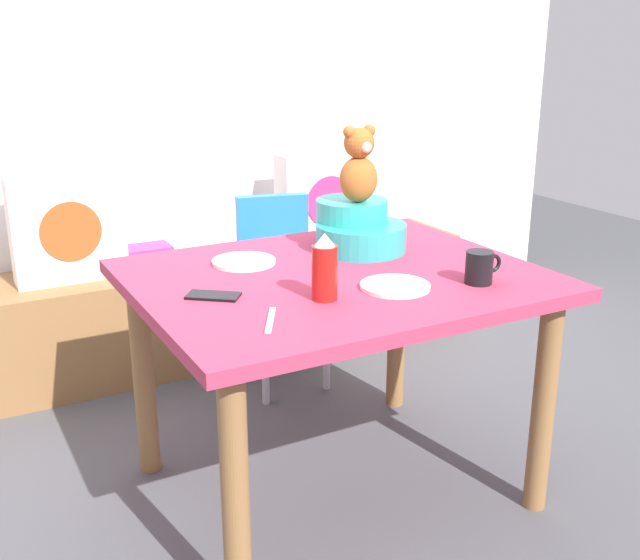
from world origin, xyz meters
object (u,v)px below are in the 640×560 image
dinner_plate_near (395,286)px  dinner_plate_far (244,262)px  pillow_floral_right (322,199)px  highchair (280,266)px  dining_table (336,306)px  book_stack (147,257)px  coffee_mug (480,267)px  pillow_floral_left (67,228)px  ketchup_bottle (325,269)px  infant_seat_teal (358,228)px  cell_phone (213,296)px  teddy_bear (359,166)px

dinner_plate_near → dinner_plate_far: bearing=123.3°
pillow_floral_right → highchair: (-0.43, -0.42, -0.16)m
pillow_floral_right → dining_table: 1.36m
book_stack → dinner_plate_near: bearing=-77.7°
book_stack → coffee_mug: size_ratio=1.67×
book_stack → dining_table: (0.23, -1.24, 0.13)m
pillow_floral_right → dining_table: bearing=-117.0°
pillow_floral_left → ketchup_bottle: ketchup_bottle is taller
dining_table → infant_seat_teal: (0.20, 0.20, 0.18)m
book_stack → dinner_plate_far: bearing=-88.2°
pillow_floral_left → coffee_mug: (0.88, -1.49, 0.11)m
infant_seat_teal → cell_phone: infant_seat_teal is taller
teddy_bear → book_stack: bearing=112.7°
coffee_mug → cell_phone: (-0.72, 0.25, -0.04)m
pillow_floral_left → pillow_floral_right: (1.18, 0.00, 0.00)m
infant_seat_teal → dinner_plate_near: infant_seat_teal is taller
pillow_floral_left → highchair: size_ratio=0.56×
pillow_floral_right → teddy_bear: teddy_bear is taller
pillow_floral_left → ketchup_bottle: size_ratio=2.38×
ketchup_bottle → dinner_plate_near: size_ratio=0.92×
pillow_floral_left → pillow_floral_right: 1.18m
pillow_floral_left → highchair: 0.87m
pillow_floral_left → coffee_mug: pillow_floral_left is taller
teddy_bear → dinner_plate_far: teddy_bear is taller
dinner_plate_far → cell_phone: (-0.20, -0.26, -0.00)m
pillow_floral_left → ketchup_bottle: 1.47m
teddy_bear → highchair: bearing=90.7°
infant_seat_teal → book_stack: bearing=112.7°
teddy_bear → cell_phone: (-0.60, -0.23, -0.27)m
infant_seat_teal → teddy_bear: teddy_bear is taller
cell_phone → infant_seat_teal: bearing=-31.0°
teddy_bear → dining_table: bearing=-134.6°
cell_phone → coffee_mug: bearing=-71.1°
teddy_bear → ketchup_bottle: 0.55m
pillow_floral_right → dinner_plate_near: bearing=-110.9°
pillow_floral_right → infant_seat_teal: (-0.42, -1.01, 0.13)m
dinner_plate_far → cell_phone: dinner_plate_far is taller
dinner_plate_far → pillow_floral_left: bearing=109.7°
pillow_floral_right → teddy_bear: 1.15m
pillow_floral_right → infant_seat_teal: same height
infant_seat_teal → dinner_plate_near: (-0.12, -0.40, -0.07)m
pillow_floral_right → coffee_mug: 1.53m
coffee_mug → book_stack: bearing=110.0°
dinner_plate_near → teddy_bear: bearing=73.4°
pillow_floral_right → cell_phone: bearing=-129.4°
ketchup_bottle → dinner_plate_far: ketchup_bottle is taller
pillow_floral_right → pillow_floral_left: bearing=180.0°
book_stack → highchair: (0.43, -0.44, 0.01)m
ketchup_bottle → dinner_plate_far: (-0.06, 0.42, -0.08)m
pillow_floral_left → cell_phone: size_ratio=3.06×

